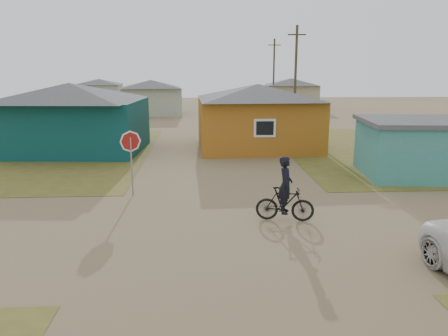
# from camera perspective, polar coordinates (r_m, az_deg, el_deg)

# --- Properties ---
(ground) EXTENTS (120.00, 120.00, 0.00)m
(ground) POSITION_cam_1_polar(r_m,az_deg,el_deg) (13.35, 1.48, -8.35)
(ground) COLOR olive
(grass_ne) EXTENTS (20.00, 18.00, 0.00)m
(grass_ne) POSITION_cam_1_polar(r_m,az_deg,el_deg) (29.91, 27.02, 2.24)
(grass_ne) COLOR olive
(grass_ne) RESTS_ON ground
(house_teal) EXTENTS (8.93, 7.08, 4.00)m
(house_teal) POSITION_cam_1_polar(r_m,az_deg,el_deg) (27.09, -19.33, 6.34)
(house_teal) COLOR #093636
(house_teal) RESTS_ON ground
(house_yellow) EXTENTS (7.72, 6.76, 3.90)m
(house_yellow) POSITION_cam_1_polar(r_m,az_deg,el_deg) (26.78, 4.40, 6.85)
(house_yellow) COLOR #9E5E18
(house_yellow) RESTS_ON ground
(shed_turquoise) EXTENTS (6.71, 4.93, 2.60)m
(shed_turquoise) POSITION_cam_1_polar(r_m,az_deg,el_deg) (21.93, 25.58, 2.41)
(shed_turquoise) COLOR teal
(shed_turquoise) RESTS_ON ground
(house_pale_west) EXTENTS (7.04, 6.15, 3.60)m
(house_pale_west) POSITION_cam_1_polar(r_m,az_deg,el_deg) (46.75, -9.46, 9.16)
(house_pale_west) COLOR #9CA58D
(house_pale_west) RESTS_ON ground
(house_beige_east) EXTENTS (6.95, 6.05, 3.60)m
(house_beige_east) POSITION_cam_1_polar(r_m,az_deg,el_deg) (53.63, 8.76, 9.66)
(house_beige_east) COLOR tan
(house_beige_east) RESTS_ON ground
(house_pale_north) EXTENTS (6.28, 5.81, 3.40)m
(house_pale_north) POSITION_cam_1_polar(r_m,az_deg,el_deg) (59.89, -15.97, 9.55)
(house_pale_north) COLOR #9CA58D
(house_pale_north) RESTS_ON ground
(utility_pole_near) EXTENTS (1.40, 0.20, 8.00)m
(utility_pole_near) POSITION_cam_1_polar(r_m,az_deg,el_deg) (35.22, 9.31, 11.67)
(utility_pole_near) COLOR #423728
(utility_pole_near) RESTS_ON ground
(utility_pole_far) EXTENTS (1.40, 0.20, 8.00)m
(utility_pole_far) POSITION_cam_1_polar(r_m,az_deg,el_deg) (51.11, 6.51, 12.13)
(utility_pole_far) COLOR #423728
(utility_pole_far) RESTS_ON ground
(stop_sign) EXTENTS (0.83, 0.08, 2.53)m
(stop_sign) POSITION_cam_1_polar(r_m,az_deg,el_deg) (17.01, -12.08, 2.55)
(stop_sign) COLOR gray
(stop_sign) RESTS_ON ground
(cyclist) EXTENTS (1.95, 0.89, 2.13)m
(cyclist) POSITION_cam_1_polar(r_m,az_deg,el_deg) (14.20, 7.98, -3.85)
(cyclist) COLOR black
(cyclist) RESTS_ON ground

